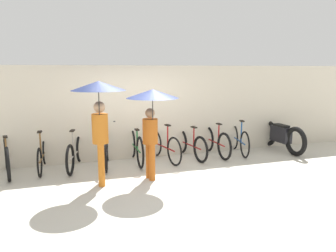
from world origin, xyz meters
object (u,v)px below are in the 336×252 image
Objects in this scene: parked_bicycle_1 at (42,155)px; parked_bicycle_2 at (75,153)px; pedestrian_leading at (99,104)px; parked_bicycle_0 at (7,158)px; parked_bicycle_5 at (164,146)px; motorcycle at (281,136)px; parked_bicycle_6 at (190,144)px; parked_bicycle_7 at (215,142)px; parked_bicycle_8 at (239,140)px; parked_bicycle_3 at (107,150)px; parked_bicycle_4 at (136,147)px; pedestrian_center at (152,108)px.

parked_bicycle_1 reaches higher than parked_bicycle_2.
pedestrian_leading is at bearing -138.22° from parked_bicycle_1.
parked_bicycle_0 reaches higher than parked_bicycle_2.
parked_bicycle_5 reaches higher than motorcycle.
parked_bicycle_2 is at bearing 83.28° from parked_bicycle_6.
parked_bicycle_2 is 1.02× the size of parked_bicycle_7.
parked_bicycle_6 is (3.67, -0.04, -0.00)m from parked_bicycle_1.
parked_bicycle_8 is (1.47, 0.00, 0.02)m from parked_bicycle_6.
parked_bicycle_1 is at bearing -44.48° from pedestrian_leading.
parked_bicycle_0 is at bearing 83.58° from parked_bicycle_6.
parked_bicycle_3 is 1.02× the size of parked_bicycle_7.
pedestrian_leading reaches higher than parked_bicycle_4.
parked_bicycle_1 reaches higher than parked_bicycle_8.
parked_bicycle_1 is (0.74, 0.09, -0.03)m from parked_bicycle_0.
pedestrian_leading is (0.44, -1.44, 1.30)m from parked_bicycle_2.
parked_bicycle_3 is at bearing -80.15° from parked_bicycle_2.
parked_bicycle_5 is at bearing -124.58° from pedestrian_center.
parked_bicycle_0 is 1.47m from parked_bicycle_2.
parked_bicycle_0 is 1.00× the size of parked_bicycle_2.
pedestrian_center is at bearing 143.33° from parked_bicycle_5.
pedestrian_center is at bearing -125.04° from parked_bicycle_0.
parked_bicycle_3 is (0.73, -0.06, 0.02)m from parked_bicycle_2.
parked_bicycle_1 is 0.95× the size of parked_bicycle_5.
parked_bicycle_3 is at bearing -100.70° from parked_bicycle_0.
pedestrian_leading is (1.90, -1.41, 1.29)m from parked_bicycle_0.
pedestrian_leading is at bearing 177.42° from parked_bicycle_3.
parked_bicycle_0 reaches higher than parked_bicycle_6.
parked_bicycle_3 is 1.46m from parked_bicycle_5.
parked_bicycle_2 is 3.67m from parked_bicycle_7.
parked_bicycle_1 reaches higher than parked_bicycle_0.
parked_bicycle_7 is 0.90× the size of pedestrian_center.
parked_bicycle_1 is at bearing 90.71° from parked_bicycle_4.
parked_bicycle_0 is 1.02× the size of parked_bicycle_7.
motorcycle is at bearing -93.25° from parked_bicycle_7.
parked_bicycle_1 is 0.79× the size of pedestrian_leading.
pedestrian_leading reaches higher than pedestrian_center.
parked_bicycle_3 is 0.97× the size of parked_bicycle_4.
parked_bicycle_0 is 0.97× the size of parked_bicycle_4.
parked_bicycle_4 is at bearing -87.17° from parked_bicycle_1.
parked_bicycle_4 is 2.94m from parked_bicycle_8.
parked_bicycle_1 is 0.95× the size of parked_bicycle_3.
parked_bicycle_1 is 0.81× the size of motorcycle.
parked_bicycle_8 is at bearing -99.57° from parked_bicycle_0.
parked_bicycle_0 is at bearing -29.00° from pedestrian_leading.
motorcycle is at bearing -170.31° from pedestrian_center.
parked_bicycle_0 is 2.20m from parked_bicycle_3.
parked_bicycle_2 is at bearing 95.11° from parked_bicycle_3.
pedestrian_leading reaches higher than parked_bicycle_0.
pedestrian_leading is (-2.50, -1.46, 1.31)m from parked_bicycle_6.
pedestrian_leading reaches higher than parked_bicycle_3.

